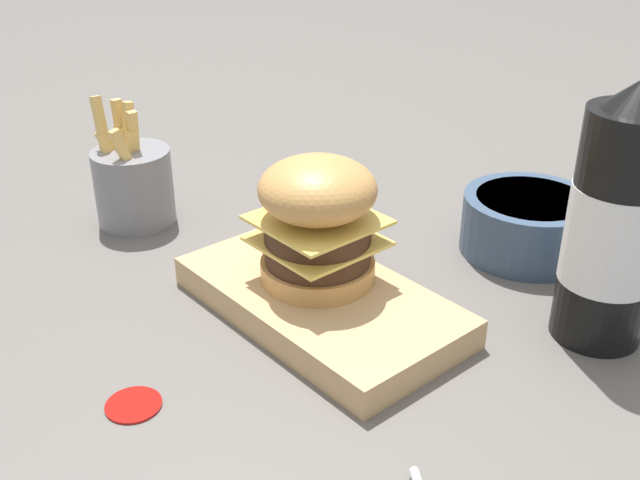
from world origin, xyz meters
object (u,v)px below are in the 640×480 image
(serving_board, at_px, (320,301))
(burger, at_px, (318,220))
(fries_basket, at_px, (133,183))
(side_bowl, at_px, (527,223))
(ketchup_bottle, at_px, (615,226))

(serving_board, bearing_deg, burger, 146.52)
(fries_basket, height_order, side_bowl, fries_basket)
(serving_board, relative_size, fries_basket, 1.83)
(fries_basket, bearing_deg, side_bowl, 39.93)
(burger, distance_m, side_bowl, 0.26)
(burger, relative_size, side_bowl, 0.85)
(fries_basket, distance_m, side_bowl, 0.45)
(ketchup_bottle, distance_m, side_bowl, 0.18)
(burger, bearing_deg, ketchup_bottle, 38.02)
(serving_board, bearing_deg, fries_basket, -173.40)
(ketchup_bottle, distance_m, fries_basket, 0.53)
(serving_board, distance_m, side_bowl, 0.26)
(ketchup_bottle, relative_size, side_bowl, 1.66)
(burger, bearing_deg, side_bowl, 75.16)
(serving_board, bearing_deg, side_bowl, 78.89)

